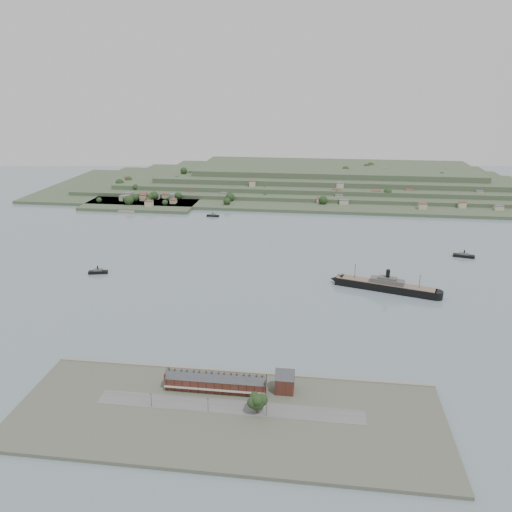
# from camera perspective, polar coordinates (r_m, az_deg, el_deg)

# --- Properties ---
(ground) EXTENTS (1400.00, 1400.00, 0.00)m
(ground) POSITION_cam_1_polar(r_m,az_deg,el_deg) (430.41, 1.27, -2.69)
(ground) COLOR slate
(ground) RESTS_ON ground
(near_shore) EXTENTS (220.00, 80.00, 2.60)m
(near_shore) POSITION_cam_1_polar(r_m,az_deg,el_deg) (267.82, -3.27, -17.59)
(near_shore) COLOR #4C5142
(near_shore) RESTS_ON ground
(terrace_row) EXTENTS (55.60, 9.80, 11.07)m
(terrace_row) POSITION_cam_1_polar(r_m,az_deg,el_deg) (281.12, -4.64, -14.17)
(terrace_row) COLOR #442218
(terrace_row) RESTS_ON ground
(gabled_building) EXTENTS (10.40, 10.18, 14.09)m
(gabled_building) POSITION_cam_1_polar(r_m,az_deg,el_deg) (279.24, 3.31, -14.06)
(gabled_building) COLOR #442218
(gabled_building) RESTS_ON ground
(far_peninsula) EXTENTS (760.00, 309.00, 30.00)m
(far_peninsula) POSITION_cam_1_polar(r_m,az_deg,el_deg) (803.85, 6.34, 8.57)
(far_peninsula) COLOR #374A31
(far_peninsula) RESTS_ON ground
(steamship) EXTENTS (88.88, 34.39, 21.81)m
(steamship) POSITION_cam_1_polar(r_m,az_deg,el_deg) (420.49, 14.20, -3.27)
(steamship) COLOR black
(steamship) RESTS_ON ground
(tugboat) EXTENTS (17.08, 8.02, 7.43)m
(tugboat) POSITION_cam_1_polar(r_m,az_deg,el_deg) (464.00, -17.60, -1.72)
(tugboat) COLOR black
(tugboat) RESTS_ON ground
(ferry_west) EXTENTS (15.85, 4.83, 5.90)m
(ferry_west) POSITION_cam_1_polar(r_m,az_deg,el_deg) (631.62, -4.95, 4.64)
(ferry_west) COLOR black
(ferry_west) RESTS_ON ground
(ferry_east) EXTENTS (20.38, 9.61, 7.37)m
(ferry_east) POSITION_cam_1_polar(r_m,az_deg,el_deg) (523.46, 22.66, 0.06)
(ferry_east) COLOR black
(ferry_east) RESTS_ON ground
(fig_tree) EXTENTS (10.29, 8.91, 11.48)m
(fig_tree) POSITION_cam_1_polar(r_m,az_deg,el_deg) (262.33, 0.15, -16.28)
(fig_tree) COLOR #472F21
(fig_tree) RESTS_ON ground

